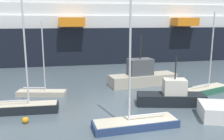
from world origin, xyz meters
TOP-DOWN VIEW (x-y plane):
  - ground_plane at (0.00, 0.00)m, footprint 600.00×600.00m
  - sailboat_0 at (-0.69, 0.94)m, footprint 6.75×2.39m
  - sailboat_1 at (-9.68, 5.78)m, footprint 6.12×1.68m
  - sailboat_2 at (9.62, 8.19)m, footprint 6.19×3.54m
  - sailboat_3 at (-8.60, 10.74)m, footprint 5.51×2.42m
  - fishing_boat_0 at (4.21, 5.33)m, footprint 6.76×3.27m
  - fishing_boat_1 at (3.60, 12.99)m, footprint 8.88×3.72m
  - channel_buoy_1 at (-9.18, 3.36)m, footprint 0.53×0.53m
  - cruise_ship at (5.56, 37.08)m, footprint 123.14×21.61m

SIDE VIEW (x-z plane):
  - ground_plane at x=0.00m, z-range 0.00..0.00m
  - channel_buoy_1 at x=-9.18m, z-range -0.43..0.99m
  - sailboat_3 at x=-8.60m, z-range -3.65..4.45m
  - sailboat_2 at x=9.62m, z-range -4.02..4.98m
  - sailboat_1 at x=-9.68m, z-range -4.34..5.41m
  - sailboat_0 at x=-0.69m, z-range -5.71..6.81m
  - fishing_boat_0 at x=4.21m, z-range -1.55..3.30m
  - fishing_boat_1 at x=3.60m, z-range -2.04..4.39m
  - cruise_ship at x=5.56m, z-range -3.59..15.93m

